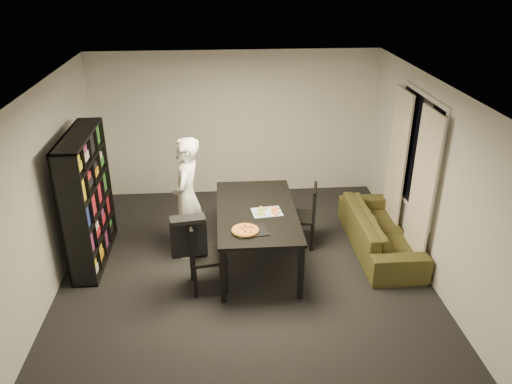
{
  "coord_description": "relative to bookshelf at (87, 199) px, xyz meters",
  "views": [
    {
      "loc": [
        -0.29,
        -5.78,
        4.01
      ],
      "look_at": [
        0.19,
        0.45,
        1.05
      ],
      "focal_mm": 35.0,
      "sensor_mm": 36.0,
      "label": 1
    }
  ],
  "objects": [
    {
      "name": "pepperoni_pizza",
      "position": [
        2.15,
        -0.85,
        -0.1
      ],
      "size": [
        0.35,
        0.35,
        0.03
      ],
      "rotation": [
        0.0,
        0.0,
        0.39
      ],
      "color": "brown",
      "rests_on": "dining_table"
    },
    {
      "name": "pizza_slices",
      "position": [
        2.49,
        -0.32,
        -0.11
      ],
      "size": [
        0.45,
        0.42,
        0.01
      ],
      "primitive_type": null,
      "rotation": [
        0.0,
        0.0,
        0.34
      ],
      "color": "gold",
      "rests_on": "dining_table"
    },
    {
      "name": "room",
      "position": [
        2.16,
        -0.6,
        0.35
      ],
      "size": [
        5.01,
        5.51,
        2.61
      ],
      "color": "black",
      "rests_on": "ground"
    },
    {
      "name": "window_frame",
      "position": [
        4.64,
        -0.0,
        0.55
      ],
      "size": [
        0.03,
        1.52,
        1.72
      ],
      "primitive_type": "cube",
      "color": "white",
      "rests_on": "room"
    },
    {
      "name": "curtain_left",
      "position": [
        4.56,
        -0.52,
        0.2
      ],
      "size": [
        0.03,
        0.7,
        2.25
      ],
      "primitive_type": "cube",
      "color": "beige",
      "rests_on": "room"
    },
    {
      "name": "sofa",
      "position": [
        4.21,
        -0.06,
        -0.65
      ],
      "size": [
        0.8,
        2.04,
        0.6
      ],
      "primitive_type": "imported",
      "rotation": [
        0.0,
        0.0,
        1.57
      ],
      "color": "#404019",
      "rests_on": "room"
    },
    {
      "name": "window_pane",
      "position": [
        4.64,
        -0.0,
        0.55
      ],
      "size": [
        0.02,
        1.4,
        1.6
      ],
      "primitive_type": "cube",
      "color": "black",
      "rests_on": "room"
    },
    {
      "name": "chair_right",
      "position": [
        3.13,
        0.15,
        -0.4
      ],
      "size": [
        0.54,
        0.54,
        0.97
      ],
      "rotation": [
        0.0,
        0.0,
        -1.8
      ],
      "color": "black",
      "rests_on": "room"
    },
    {
      "name": "chair_left",
      "position": [
        1.57,
        -0.85,
        -0.38
      ],
      "size": [
        0.53,
        0.53,
        0.99
      ],
      "rotation": [
        0.0,
        0.0,
        1.73
      ],
      "color": "black",
      "rests_on": "room"
    },
    {
      "name": "person",
      "position": [
        1.37,
        0.05,
        -0.05
      ],
      "size": [
        0.52,
        0.71,
        1.8
      ],
      "primitive_type": "imported",
      "rotation": [
        0.0,
        0.0,
        -1.71
      ],
      "color": "white",
      "rests_on": "room"
    },
    {
      "name": "curtain_right",
      "position": [
        4.56,
        0.52,
        0.2
      ],
      "size": [
        0.03,
        0.7,
        2.25
      ],
      "primitive_type": "cube",
      "color": "beige",
      "rests_on": "room"
    },
    {
      "name": "kitchen_towel",
      "position": [
        2.48,
        -0.33,
        -0.12
      ],
      "size": [
        0.43,
        0.35,
        0.01
      ],
      "primitive_type": "cube",
      "rotation": [
        0.0,
        0.0,
        0.12
      ],
      "color": "silver",
      "rests_on": "dining_table"
    },
    {
      "name": "bookshelf",
      "position": [
        0.0,
        0.0,
        0.0
      ],
      "size": [
        0.35,
        1.5,
        1.9
      ],
      "primitive_type": "cube",
      "color": "black",
      "rests_on": "room"
    },
    {
      "name": "baking_tray",
      "position": [
        2.23,
        -0.84,
        -0.12
      ],
      "size": [
        0.45,
        0.39,
        0.01
      ],
      "primitive_type": "cube",
      "rotation": [
        0.0,
        0.0,
        0.18
      ],
      "color": "black",
      "rests_on": "dining_table"
    },
    {
      "name": "dining_table",
      "position": [
        2.34,
        -0.25,
        -0.2
      ],
      "size": [
        1.1,
        1.97,
        0.82
      ],
      "color": "black",
      "rests_on": "room"
    },
    {
      "name": "draped_jacket",
      "position": [
        1.43,
        -0.88,
        -0.13
      ],
      "size": [
        0.47,
        0.26,
        0.55
      ],
      "rotation": [
        0.0,
        0.0,
        1.73
      ],
      "color": "black",
      "rests_on": "chair_left"
    }
  ]
}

